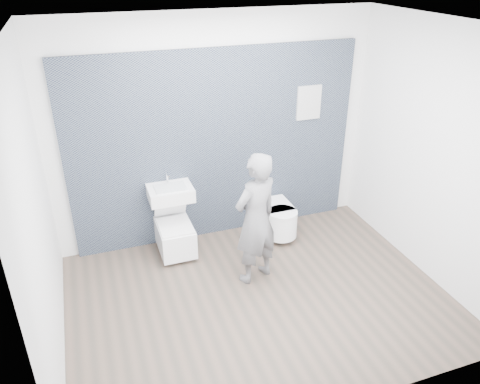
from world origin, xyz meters
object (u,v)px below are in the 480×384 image
object	(u,v)px
toilet_rounded	(278,219)
toilet_square	(175,235)
visitor	(256,219)
washbasin	(170,193)

from	to	relation	value
toilet_rounded	toilet_square	bearing A→B (deg)	178.10
toilet_square	toilet_rounded	distance (m)	1.35
visitor	washbasin	bearing A→B (deg)	-70.89
toilet_rounded	visitor	bearing A→B (deg)	-128.96
washbasin	toilet_rounded	xyz separation A→B (m)	(1.35, -0.14, -0.54)
washbasin	visitor	bearing A→B (deg)	-49.94
toilet_rounded	visitor	size ratio (longest dim) A/B	0.44
washbasin	toilet_rounded	distance (m)	1.46
toilet_square	visitor	distance (m)	1.21
toilet_rounded	visitor	world-z (taller)	visitor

